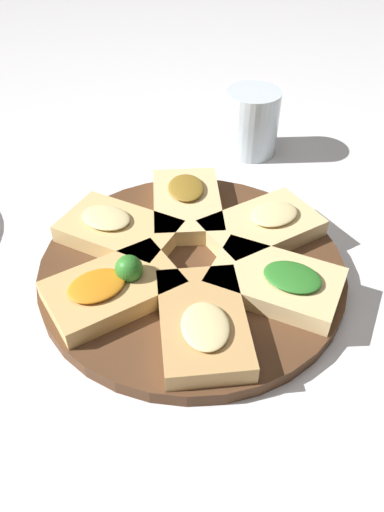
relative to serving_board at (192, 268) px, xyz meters
The scene contains 9 objects.
ground_plane 0.01m from the serving_board, ahead, with size 3.00×3.00×0.00m, color white.
serving_board is the anchor object (origin of this frame).
focaccia_slice_0 0.10m from the serving_board, 34.55° to the right, with size 0.16×0.15×0.03m.
focaccia_slice_1 0.10m from the serving_board, 21.32° to the left, with size 0.16×0.13×0.03m.
focaccia_slice_2 0.10m from the serving_board, 84.05° to the left, with size 0.10×0.15×0.03m.
focaccia_slice_3 0.10m from the serving_board, 143.21° to the left, with size 0.16×0.15×0.03m.
focaccia_slice_4 0.10m from the serving_board, 157.70° to the right, with size 0.16×0.13×0.05m.
focaccia_slice_5 0.10m from the serving_board, 93.53° to the right, with size 0.10×0.15×0.03m.
water_glass 0.31m from the serving_board, 62.24° to the left, with size 0.08×0.08×0.10m, color silver.
Camera 1 is at (-0.07, -0.43, 0.42)m, focal length 35.00 mm.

